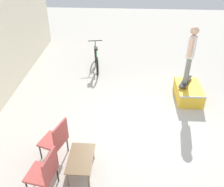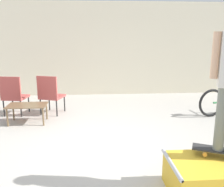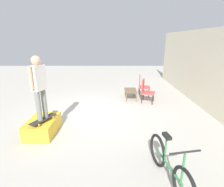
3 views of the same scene
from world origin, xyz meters
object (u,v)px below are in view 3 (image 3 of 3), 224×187
object	(u,v)px
patio_chair_left	(142,85)
bicycle	(169,165)
skateboard_on_ramp	(43,119)
patio_chair_right	(146,90)
skate_ramp_box	(43,126)
coffee_table	(131,91)
person_skater	(39,83)

from	to	relation	value
patio_chair_left	bicycle	distance (m)	5.34
skateboard_on_ramp	patio_chair_right	xyz separation A→B (m)	(-2.76, 3.33, 0.03)
skate_ramp_box	coffee_table	bearing A→B (deg)	136.78
skate_ramp_box	patio_chair_right	bearing A→B (deg)	127.05
coffee_table	bicycle	distance (m)	4.86
coffee_table	patio_chair_left	bearing A→B (deg)	127.89
patio_chair_left	bicycle	world-z (taller)	patio_chair_left
skate_ramp_box	coffee_table	distance (m)	4.14
skate_ramp_box	coffee_table	xyz separation A→B (m)	(-3.01, 2.83, 0.16)
skateboard_on_ramp	bicycle	distance (m)	3.40
skateboard_on_ramp	coffee_table	xyz separation A→B (m)	(-3.18, 2.73, -0.14)
skateboard_on_ramp	patio_chair_left	world-z (taller)	patio_chair_left
person_skater	patio_chair_left	world-z (taller)	person_skater
coffee_table	patio_chair_left	distance (m)	0.78
skateboard_on_ramp	patio_chair_left	xyz separation A→B (m)	(-3.65, 3.33, 0.03)
person_skater	patio_chair_right	xyz separation A→B (m)	(-2.76, 3.33, -0.98)
person_skater	bicycle	distance (m)	3.59
skate_ramp_box	person_skater	size ratio (longest dim) A/B	0.70
coffee_table	bicycle	world-z (taller)	bicycle
patio_chair_right	bicycle	size ratio (longest dim) A/B	0.59
skateboard_on_ramp	coffee_table	size ratio (longest dim) A/B	0.97
patio_chair_right	bicycle	world-z (taller)	patio_chair_right
coffee_table	bicycle	xyz separation A→B (m)	(4.85, 0.22, -0.00)
patio_chair_right	bicycle	xyz separation A→B (m)	(4.44, -0.38, -0.17)
skateboard_on_ramp	person_skater	world-z (taller)	person_skater
person_skater	coffee_table	world-z (taller)	person_skater
coffee_table	patio_chair_right	world-z (taller)	patio_chair_right
skateboard_on_ramp	bicycle	size ratio (longest dim) A/B	0.50
patio_chair_left	patio_chair_right	xyz separation A→B (m)	(0.89, 0.00, 0.00)
coffee_table	skateboard_on_ramp	bearing A→B (deg)	-40.63
person_skater	patio_chair_right	world-z (taller)	person_skater
coffee_table	patio_chair_right	distance (m)	0.76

